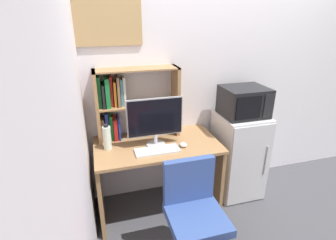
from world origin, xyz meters
TOP-DOWN VIEW (x-y plane):
  - wall_back at (0.40, 0.02)m, footprint 6.40×0.04m
  - wall_left at (-1.62, -1.60)m, footprint 0.04×4.40m
  - desk at (-0.95, -0.33)m, footprint 1.20×0.67m
  - hutch_bookshelf at (-1.21, -0.10)m, footprint 0.81×0.23m
  - monitor at (-0.97, -0.36)m, footprint 0.53×0.18m
  - keyboard at (-0.99, -0.49)m, footprint 0.41×0.16m
  - computer_mouse at (-0.72, -0.46)m, footprint 0.07×0.08m
  - water_bottle at (-1.42, -0.31)m, footprint 0.08×0.08m
  - mini_fridge at (-0.01, -0.29)m, footprint 0.48×0.53m
  - microwave at (-0.01, -0.29)m, footprint 0.45×0.39m
  - desk_chair at (-0.83, -1.05)m, footprint 0.50×0.50m
  - wall_corkboard at (-1.30, -0.01)m, footprint 0.60×0.02m

SIDE VIEW (x-z plane):
  - desk_chair at x=-0.83m, z-range -0.05..0.85m
  - mini_fridge at x=-0.01m, z-range 0.00..0.95m
  - desk at x=-0.95m, z-range 0.14..0.91m
  - keyboard at x=-0.99m, z-range 0.76..0.78m
  - computer_mouse at x=-0.72m, z-range 0.76..0.80m
  - water_bottle at x=-1.42m, z-range 0.76..1.00m
  - monitor at x=-0.97m, z-range 0.79..1.26m
  - microwave at x=-0.01m, z-range 0.95..1.24m
  - hutch_bookshelf at x=-1.21m, z-range 0.79..1.49m
  - wall_back at x=0.40m, z-range 0.00..2.60m
  - wall_left at x=-1.62m, z-range 0.00..2.60m
  - wall_corkboard at x=-1.30m, z-range 1.66..2.18m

